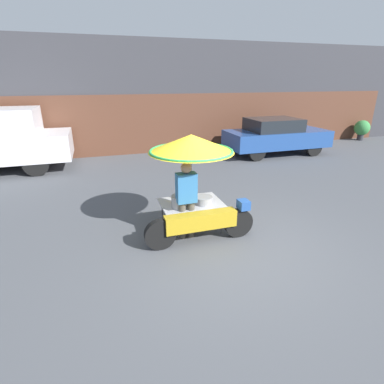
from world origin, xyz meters
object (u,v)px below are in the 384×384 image
object	(u,v)px
vendor_motorcycle_cart	(193,161)
potted_plant	(362,128)
vendor_person	(186,197)
parked_car	(276,136)

from	to	relation	value
vendor_motorcycle_cart	potted_plant	distance (m)	13.17
vendor_person	potted_plant	bearing A→B (deg)	31.34
vendor_person	parked_car	size ratio (longest dim) A/B	0.37
vendor_person	vendor_motorcycle_cart	bearing A→B (deg)	49.56
vendor_motorcycle_cart	vendor_person	xyz separation A→B (m)	(-0.20, -0.24, -0.63)
vendor_person	parked_car	distance (m)	7.93
vendor_motorcycle_cart	vendor_person	world-z (taller)	vendor_motorcycle_cart
parked_car	potted_plant	size ratio (longest dim) A/B	4.17
vendor_person	potted_plant	size ratio (longest dim) A/B	1.52
vendor_motorcycle_cart	vendor_person	distance (m)	0.70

